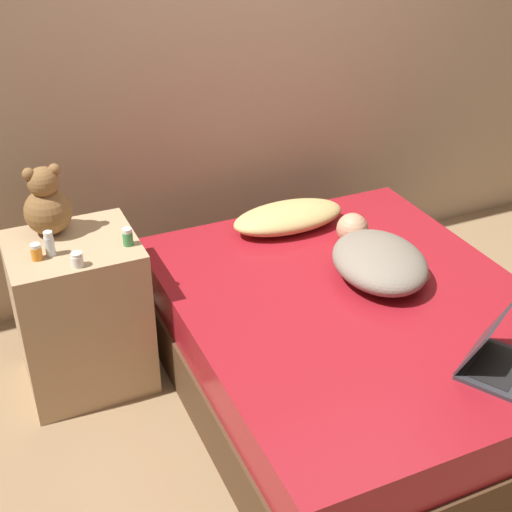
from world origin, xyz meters
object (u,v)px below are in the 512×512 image
person_lying (377,258)px  bottle_white (77,260)px  bottle_orange (36,252)px  bottle_green (128,237)px  pillow (288,217)px  laptop (493,356)px  teddy_bear (47,204)px  bottle_clear (49,244)px

person_lying → bottle_white: size_ratio=11.42×
bottle_orange → bottle_green: size_ratio=0.91×
pillow → bottle_white: bearing=-162.8°
pillow → bottle_green: bottle_green is taller
pillow → bottle_orange: size_ratio=8.42×
bottle_green → pillow: bearing=16.3°
bottle_white → laptop: bearing=-35.9°
person_lying → bottle_green: bottle_green is taller
person_lying → laptop: 0.73m
pillow → bottle_white: (-1.09, -0.34, 0.20)m
bottle_orange → pillow: bearing=10.1°
bottle_white → bottle_orange: bearing=138.8°
teddy_bear → bottle_clear: size_ratio=2.88×
pillow → bottle_orange: 1.26m
laptop → pillow: bearing=68.7°
person_lying → laptop: bearing=-77.7°
person_lying → teddy_bear: bearing=167.1°
bottle_clear → laptop: bearing=-37.8°
bottle_clear → pillow: bearing=10.0°
pillow → teddy_bear: size_ratio=1.90×
bottle_orange → bottle_clear: bearing=10.8°
laptop → bottle_clear: size_ratio=3.48×
bottle_clear → bottle_green: bearing=-8.5°
bottle_orange → bottle_white: bearing=-41.2°
pillow → teddy_bear: 1.18m
teddy_bear → bottle_green: size_ratio=4.04×
laptop → bottle_green: bottle_green is taller
bottle_white → bottle_green: 0.24m
pillow → bottle_orange: (-1.23, -0.22, 0.21)m
person_lying → bottle_green: (-1.03, 0.30, 0.19)m
laptop → bottle_orange: 1.79m
person_lying → teddy_bear: (-1.30, 0.53, 0.29)m
pillow → laptop: bearing=-81.0°
bottle_white → bottle_clear: (-0.08, 0.13, 0.02)m
bottle_white → bottle_orange: 0.18m
teddy_bear → bottle_white: 0.34m
teddy_bear → person_lying: bearing=-22.3°
teddy_bear → bottle_orange: bearing=-114.3°
bottle_clear → bottle_green: (0.31, -0.05, -0.01)m
teddy_bear → bottle_orange: (-0.09, -0.20, -0.10)m
pillow → bottle_green: 0.93m
pillow → person_lying: 0.57m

